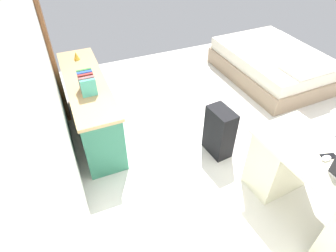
% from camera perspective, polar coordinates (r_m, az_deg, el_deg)
% --- Properties ---
extents(ground_plane, '(5.64, 5.64, 0.00)m').
position_cam_1_polar(ground_plane, '(4.00, 16.12, -2.37)').
color(ground_plane, silver).
extents(wall_back, '(4.64, 0.10, 2.72)m').
position_cam_1_polar(wall_back, '(2.51, -23.07, 6.95)').
color(wall_back, silver).
rests_on(wall_back, ground_plane).
extents(door_wooden, '(0.88, 0.05, 2.04)m').
position_cam_1_polar(door_wooden, '(4.25, -22.77, 15.32)').
color(door_wooden, brown).
rests_on(door_wooden, ground_plane).
extents(desk, '(1.49, 0.77, 0.76)m').
position_cam_1_polar(desk, '(3.11, 27.81, -11.57)').
color(desk, beige).
rests_on(desk, ground_plane).
extents(credenza, '(1.80, 0.48, 0.78)m').
position_cam_1_polar(credenza, '(3.87, -15.12, 3.75)').
color(credenza, '#2D7056').
rests_on(credenza, ground_plane).
extents(bed, '(1.94, 1.46, 0.58)m').
position_cam_1_polar(bed, '(5.33, 20.11, 11.44)').
color(bed, gray).
rests_on(bed, ground_plane).
extents(suitcase_black, '(0.38, 0.26, 0.64)m').
position_cam_1_polar(suitcase_black, '(3.51, 10.18, -1.16)').
color(suitcase_black, black).
rests_on(suitcase_black, ground_plane).
extents(computer_mouse, '(0.07, 0.10, 0.03)m').
position_cam_1_polar(computer_mouse, '(2.88, 29.00, -5.63)').
color(computer_mouse, white).
rests_on(computer_mouse, desk).
extents(cell_phone_by_mouse, '(0.10, 0.15, 0.01)m').
position_cam_1_polar(cell_phone_by_mouse, '(2.93, 29.32, -5.27)').
color(cell_phone_by_mouse, black).
rests_on(cell_phone_by_mouse, desk).
extents(book_row, '(0.24, 0.17, 0.23)m').
position_cam_1_polar(book_row, '(3.40, -15.78, 8.19)').
color(book_row, '#4BAF9C').
rests_on(book_row, credenza).
extents(figurine_small, '(0.08, 0.08, 0.11)m').
position_cam_1_polar(figurine_small, '(4.16, -17.80, 13.15)').
color(figurine_small, gold).
rests_on(figurine_small, credenza).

